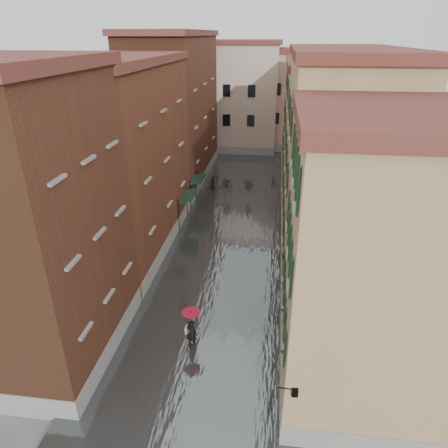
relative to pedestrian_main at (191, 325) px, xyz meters
The scene contains 16 objects.
ground 1.69m from the pedestrian_main, 69.10° to the left, with size 120.00×120.00×0.00m, color #555457.
floodwater 14.09m from the pedestrian_main, 88.39° to the left, with size 10.00×60.00×0.20m, color #474D4F.
building_left_near 8.47m from the pedestrian_main, behind, with size 6.00×8.00×13.00m, color brown.
building_left_mid 13.00m from the pedestrian_main, 123.36° to the left, with size 6.00×14.00×12.50m, color brown.
building_left_far 26.51m from the pedestrian_main, 104.78° to the left, with size 6.00×16.00×14.00m, color brown.
building_right_near 8.69m from the pedestrian_main, ahead, with size 6.00×8.00×11.50m, color tan.
building_right_mid 13.51m from the pedestrian_main, 53.61° to the left, with size 6.00×14.00×13.00m, color tan.
building_right_far 26.48m from the pedestrian_main, 73.54° to the left, with size 6.00×16.00×11.50m, color tan.
building_end_cream 39.47m from the pedestrian_main, 93.82° to the left, with size 12.00×9.00×13.00m, color #B9A793.
building_end_pink 41.79m from the pedestrian_main, 81.14° to the left, with size 10.00×9.00×12.00m, color tan.
awning_near 14.21m from the pedestrian_main, 102.61° to the left, with size 1.09×3.08×2.80m.
awning_far 18.22m from the pedestrian_main, 99.80° to the left, with size 1.09×2.72×2.80m.
wall_lantern 7.07m from the pedestrian_main, 46.43° to the right, with size 0.71×0.22×0.35m.
window_planters 5.04m from the pedestrian_main, ahead, with size 0.59×8.23×0.84m.
pedestrian_main is the anchor object (origin of this frame).
pedestrian_far 21.86m from the pedestrian_main, 96.08° to the left, with size 0.69×0.54×1.42m, color black.
Camera 1 is at (3.22, -16.18, 14.19)m, focal length 32.00 mm.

